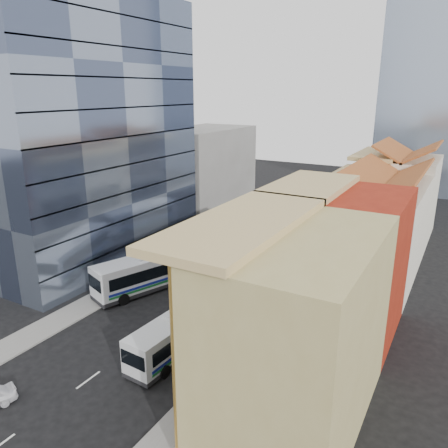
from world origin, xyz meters
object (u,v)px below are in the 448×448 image
Objects in this scene: office_tower at (87,134)px; bus_left_near at (152,270)px; shophouse_tan at (298,331)px; bus_right at (182,330)px; bus_left_far at (250,234)px.

office_tower is 17.74m from bus_left_near.
shophouse_tan is 35.19m from office_tower.
shophouse_tan reaches higher than bus_right.
bus_left_far is 1.09× the size of bus_right.
bus_left_far is (3.50, 15.63, -0.12)m from bus_left_near.
bus_left_far is at bearing 97.37° from bus_left_near.
office_tower is at bearing -149.55° from bus_left_far.
bus_left_far is 24.05m from bus_right.
bus_left_far is at bearing 121.70° from shophouse_tan.
bus_left_far is at bearing 107.13° from bus_right.
bus_left_near is at bearing 152.22° from shophouse_tan.
bus_right is at bearing -29.12° from office_tower.
bus_left_far reaches higher than bus_right.
office_tower is (-31.00, 14.00, 9.00)m from shophouse_tan.
shophouse_tan is 1.19× the size of bus_left_far.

